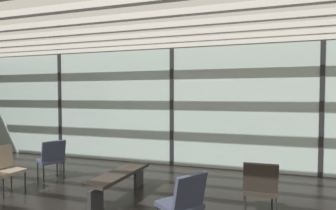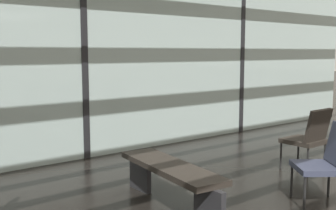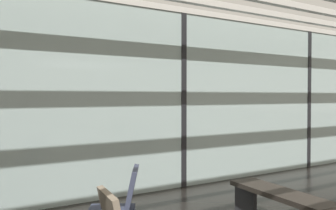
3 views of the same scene
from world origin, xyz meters
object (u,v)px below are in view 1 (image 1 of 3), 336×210
at_px(lounge_chair_6, 260,186).
at_px(lounge_chair_7, 184,200).
at_px(lounge_chair_5, 52,157).
at_px(parked_airplane, 204,92).
at_px(lounge_chair_4, 4,166).
at_px(waiting_bench, 120,178).

relative_size(lounge_chair_6, lounge_chair_7, 1.00).
xyz_separation_m(lounge_chair_5, lounge_chair_7, (3.28, -1.44, 0.00)).
relative_size(parked_airplane, lounge_chair_4, 13.50).
height_order(lounge_chair_4, lounge_chair_6, same).
height_order(lounge_chair_5, waiting_bench, lounge_chair_5).
height_order(parked_airplane, lounge_chair_6, parked_airplane).
height_order(lounge_chair_4, lounge_chair_7, same).
bearing_deg(parked_airplane, waiting_bench, -91.25).
bearing_deg(lounge_chair_6, waiting_bench, -3.35).
height_order(parked_airplane, lounge_chair_4, parked_airplane).
height_order(lounge_chair_6, lounge_chair_7, same).
xyz_separation_m(parked_airplane, lounge_chair_7, (1.20, -9.49, -1.52)).
relative_size(lounge_chair_5, lounge_chair_6, 1.00).
distance_m(parked_airplane, lounge_chair_7, 9.69).
bearing_deg(waiting_bench, lounge_chair_5, 81.89).
xyz_separation_m(lounge_chair_7, waiting_bench, (-1.39, 0.94, -0.13)).
bearing_deg(lounge_chair_4, lounge_chair_5, -12.27).
bearing_deg(lounge_chair_6, lounge_chair_7, 39.94).
height_order(parked_airplane, lounge_chair_5, parked_airplane).
bearing_deg(lounge_chair_7, lounge_chair_4, -61.62).
relative_size(parked_airplane, waiting_bench, 6.95).
distance_m(lounge_chair_4, lounge_chair_6, 4.60).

